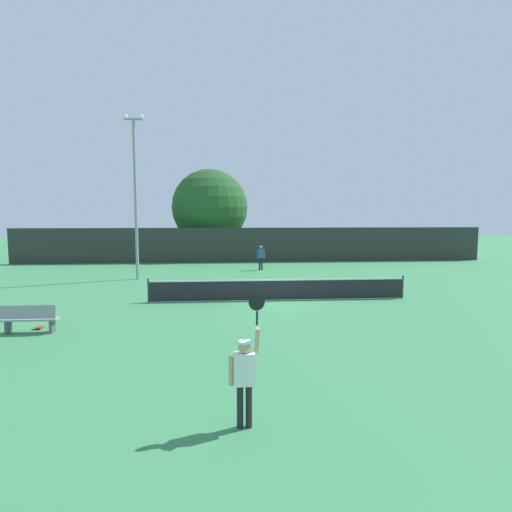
{
  "coord_description": "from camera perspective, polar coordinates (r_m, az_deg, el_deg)",
  "views": [
    {
      "loc": [
        -2.52,
        -18.55,
        3.86
      ],
      "look_at": [
        -0.65,
        4.9,
        1.56
      ],
      "focal_mm": 29.12,
      "sensor_mm": 36.0,
      "label": 1
    }
  ],
  "objects": [
    {
      "name": "tennis_net",
      "position": [
        19.01,
        3.13,
        -4.55
      ],
      "size": [
        11.77,
        0.08,
        1.07
      ],
      "color": "#232328",
      "rests_on": "ground"
    },
    {
      "name": "ground_plane",
      "position": [
        19.11,
        3.12,
        -6.07
      ],
      "size": [
        120.0,
        120.0,
        0.0
      ],
      "primitive_type": "plane",
      "color": "#387F4C"
    },
    {
      "name": "tennis_ball",
      "position": [
        21.65,
        9.82,
        -4.67
      ],
      "size": [
        0.07,
        0.07,
        0.07
      ],
      "primitive_type": "sphere",
      "color": "#CCE033",
      "rests_on": "ground"
    },
    {
      "name": "light_pole",
      "position": [
        26.06,
        -16.25,
        8.9
      ],
      "size": [
        1.18,
        0.28,
        9.76
      ],
      "color": "gray",
      "rests_on": "ground"
    },
    {
      "name": "parked_car_mid",
      "position": [
        41.75,
        -4.84,
        1.34
      ],
      "size": [
        2.18,
        4.32,
        1.69
      ],
      "rotation": [
        0.0,
        0.0,
        -0.07
      ],
      "color": "navy",
      "rests_on": "ground"
    },
    {
      "name": "large_tree",
      "position": [
        38.05,
        -6.36,
        6.66
      ],
      "size": [
        6.85,
        6.85,
        8.02
      ],
      "color": "brown",
      "rests_on": "ground"
    },
    {
      "name": "courtside_bench",
      "position": [
        15.65,
        -28.7,
        -7.57
      ],
      "size": [
        1.8,
        0.44,
        0.95
      ],
      "color": "gray",
      "rests_on": "ground"
    },
    {
      "name": "spare_racket",
      "position": [
        16.31,
        -27.57,
        -8.67
      ],
      "size": [
        0.28,
        0.52,
        0.04
      ],
      "color": "black",
      "rests_on": "ground"
    },
    {
      "name": "player_receiving",
      "position": [
        29.36,
        0.66,
        0.08
      ],
      "size": [
        0.57,
        0.25,
        1.69
      ],
      "rotation": [
        0.0,
        0.0,
        3.14
      ],
      "color": "blue",
      "rests_on": "ground"
    },
    {
      "name": "player_serving",
      "position": [
        7.78,
        -1.53,
        -15.4
      ],
      "size": [
        0.68,
        0.39,
        2.46
      ],
      "color": "white",
      "rests_on": "ground"
    },
    {
      "name": "parked_car_near",
      "position": [
        42.07,
        -12.19,
        1.27
      ],
      "size": [
        1.94,
        4.22,
        1.69
      ],
      "rotation": [
        0.0,
        0.0,
        -0.01
      ],
      "color": "red",
      "rests_on": "ground"
    },
    {
      "name": "perimeter_fence",
      "position": [
        34.41,
        -0.36,
        1.54
      ],
      "size": [
        38.99,
        0.12,
        2.85
      ],
      "primitive_type": "cube",
      "color": "#2D332D",
      "rests_on": "ground"
    },
    {
      "name": "parked_car_far",
      "position": [
        42.47,
        6.96,
        1.39
      ],
      "size": [
        2.24,
        4.34,
        1.69
      ],
      "rotation": [
        0.0,
        0.0,
        0.08
      ],
      "color": "navy",
      "rests_on": "ground"
    }
  ]
}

